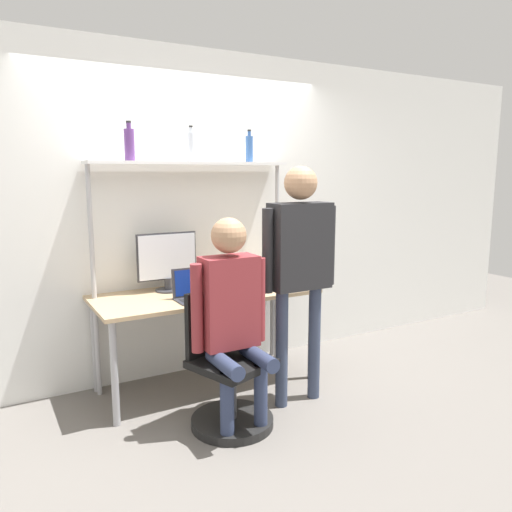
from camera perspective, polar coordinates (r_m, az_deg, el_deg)
ground_plane at (r=3.89m, az=-3.18°, el=-16.42°), size 12.00×12.00×0.00m
wall_back at (r=4.23m, az=-8.08°, el=4.67°), size 8.00×0.06×2.70m
desk at (r=3.98m, az=-5.75°, el=-5.22°), size 1.74×0.73×0.77m
shelf_unit at (r=4.08m, az=-7.30°, el=6.52°), size 1.65×0.24×1.79m
monitor at (r=4.00m, az=-10.11°, el=-0.43°), size 0.49×0.20×0.47m
laptop at (r=3.77m, az=-6.72°, el=-3.87°), size 0.36×0.22×0.23m
cell_phone at (r=3.86m, az=-2.36°, el=-4.39°), size 0.07×0.15×0.01m
office_chair at (r=3.49m, az=-3.25°, el=-14.48°), size 0.58×0.58×0.92m
person_seated at (r=3.27m, az=-2.79°, el=-5.80°), size 0.54×0.48×1.42m
person_standing at (r=3.59m, az=5.02°, el=0.31°), size 0.61×0.24×1.75m
bottle_purple at (r=3.92m, az=-14.27°, el=12.31°), size 0.08×0.08×0.29m
bottle_blue at (r=4.30m, az=-0.77°, el=12.20°), size 0.06×0.06×0.27m
bottle_clear at (r=4.07m, az=-7.47°, el=12.33°), size 0.06×0.06×0.28m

